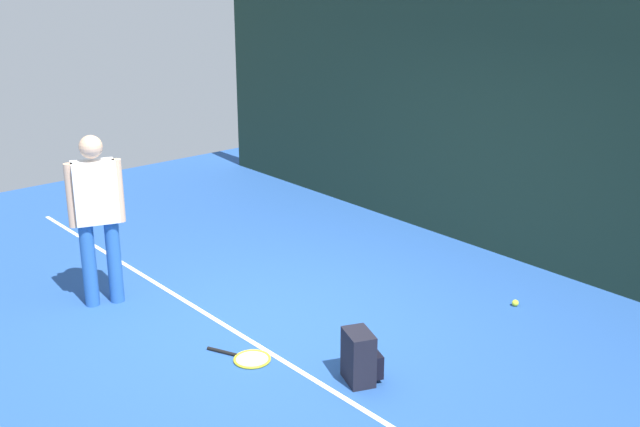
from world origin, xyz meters
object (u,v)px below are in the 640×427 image
object	(u,v)px
tennis_racket	(249,358)
backpack	(360,358)
tennis_ball_near_player	(515,303)
tennis_player	(97,210)
tennis_ball_by_fence	(350,346)

from	to	relation	value
tennis_racket	backpack	distance (m)	1.01
tennis_racket	tennis_ball_near_player	size ratio (longest dim) A/B	9.58
tennis_racket	tennis_player	bearing A→B (deg)	168.84
backpack	tennis_ball_near_player	xyz separation A→B (m)	(-0.04, 2.14, -0.18)
tennis_player	backpack	size ratio (longest dim) A/B	3.86
backpack	tennis_ball_by_fence	distance (m)	0.56
tennis_player	tennis_ball_by_fence	world-z (taller)	tennis_player
tennis_ball_near_player	tennis_ball_by_fence	bearing A→B (deg)	-102.47
tennis_ball_near_player	tennis_player	bearing A→B (deg)	-131.68
tennis_ball_by_fence	backpack	bearing A→B (deg)	-34.01
tennis_player	tennis_racket	distance (m)	2.14
backpack	tennis_ball_by_fence	xyz separation A→B (m)	(-0.44, 0.30, -0.18)
tennis_ball_by_fence	tennis_racket	bearing A→B (deg)	-118.63
tennis_player	tennis_ball_near_player	xyz separation A→B (m)	(2.70, 3.03, -0.93)
tennis_racket	tennis_ball_near_player	world-z (taller)	tennis_ball_near_player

